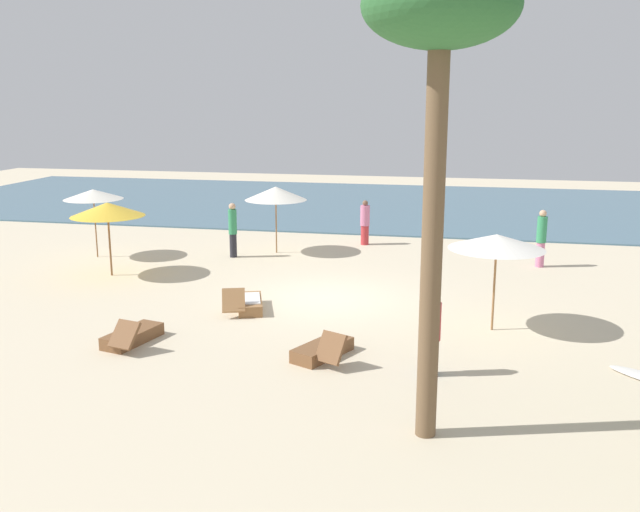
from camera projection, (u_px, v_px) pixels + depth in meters
The scene contains 14 objects.
ground_plane at pixel (326, 299), 19.19m from camera, with size 60.00×60.00×0.00m, color beige.
ocean_water at pixel (392, 205), 35.41m from camera, with size 48.00×16.00×0.06m, color #476B7F.
umbrella_0 at pixel (276, 193), 24.34m from camera, with size 2.16×2.16×2.34m.
umbrella_1 at pixel (497, 242), 16.17m from camera, with size 2.22×2.22×2.30m.
umbrella_2 at pixel (107, 209), 21.22m from camera, with size 2.22×2.22×2.27m.
umbrella_3 at pixel (93, 194), 23.66m from camera, with size 1.97×1.97×2.33m.
lounger_0 at pixel (249, 303), 18.13m from camera, with size 1.08×1.78×0.69m.
lounger_1 at pixel (323, 350), 14.85m from camera, with size 1.24×1.74×0.73m.
lounger_2 at pixel (132, 336), 15.70m from camera, with size 0.97×1.78×0.69m.
person_0 at pixel (432, 334), 13.77m from camera, with size 0.34×0.34×1.69m.
person_1 at pixel (233, 229), 23.91m from camera, with size 0.29×0.29×1.87m.
person_2 at pixel (365, 222), 25.97m from camera, with size 0.48×0.48×1.66m.
person_3 at pixel (541, 238), 22.55m from camera, with size 0.37×0.37×1.86m.
palm_3 at pixel (440, 29), 10.10m from camera, with size 2.30×2.30×7.31m.
Camera 1 is at (3.60, -18.09, 5.42)m, focal length 39.47 mm.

